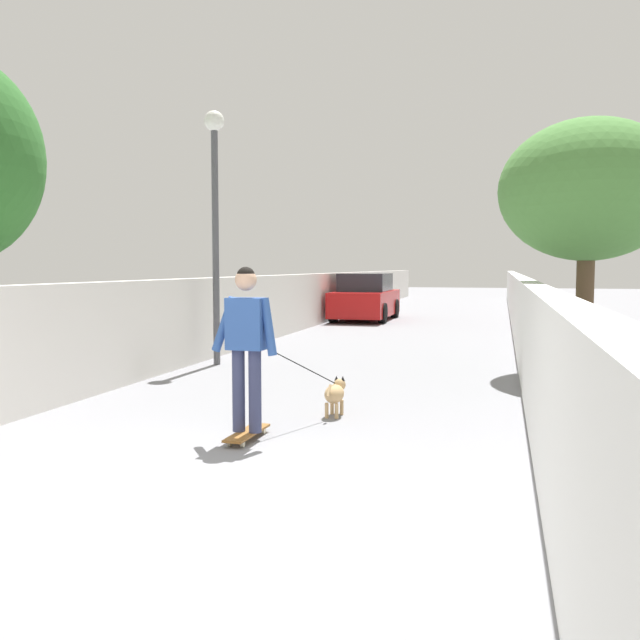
% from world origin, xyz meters
% --- Properties ---
extents(ground_plane, '(80.00, 80.00, 0.00)m').
position_xyz_m(ground_plane, '(14.00, 0.00, 0.00)').
color(ground_plane, gray).
extents(wall_left, '(48.00, 0.30, 1.55)m').
position_xyz_m(wall_left, '(12.00, 2.97, 0.77)').
color(wall_left, silver).
rests_on(wall_left, ground).
extents(fence_right, '(48.00, 0.30, 1.52)m').
position_xyz_m(fence_right, '(12.00, -2.97, 0.76)').
color(fence_right, white).
rests_on(fence_right, ground).
extents(tree_right_near, '(2.86, 2.86, 4.16)m').
position_xyz_m(tree_right_near, '(7.50, -3.85, 2.99)').
color(tree_right_near, brown).
rests_on(tree_right_near, ground).
extents(lamp_post, '(0.36, 0.36, 4.50)m').
position_xyz_m(lamp_post, '(6.84, 2.42, 3.06)').
color(lamp_post, '#4C4C51').
rests_on(lamp_post, ground).
extents(skateboard, '(0.81, 0.23, 0.08)m').
position_xyz_m(skateboard, '(1.94, -0.04, 0.07)').
color(skateboard, brown).
rests_on(skateboard, ground).
extents(person_skateboarder, '(0.23, 0.71, 1.68)m').
position_xyz_m(person_skateboarder, '(1.94, -0.04, 1.07)').
color(person_skateboarder, '#333859').
rests_on(person_skateboarder, skateboard).
extents(dog, '(1.61, 0.72, 1.06)m').
position_xyz_m(dog, '(3.25, -0.64, 0.27)').
color(dog, tan).
rests_on(dog, ground).
extents(car_near, '(4.02, 1.80, 1.54)m').
position_xyz_m(car_near, '(17.66, 1.82, 0.71)').
color(car_near, '#B71414').
rests_on(car_near, ground).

